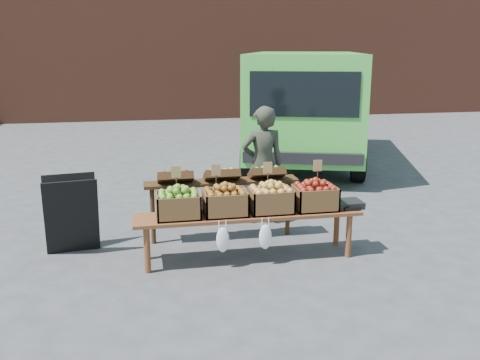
{
  "coord_description": "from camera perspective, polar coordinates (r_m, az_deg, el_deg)",
  "views": [
    {
      "loc": [
        -1.51,
        -5.67,
        2.49
      ],
      "look_at": [
        -0.24,
        0.75,
        0.85
      ],
      "focal_mm": 40.0,
      "sensor_mm": 36.0,
      "label": 1
    }
  ],
  "objects": [
    {
      "name": "crate_russet_pears",
      "position": [
        6.26,
        -1.59,
        -2.46
      ],
      "size": [
        0.5,
        0.4,
        0.28
      ],
      "primitive_type": null,
      "color": "brown",
      "rests_on": "display_bench"
    },
    {
      "name": "crate_green_apples",
      "position": [
        6.52,
        7.99,
        -1.9
      ],
      "size": [
        0.5,
        0.4,
        0.28
      ],
      "primitive_type": null,
      "color": "#6C1206",
      "rests_on": "display_bench"
    },
    {
      "name": "vendor",
      "position": [
        7.64,
        2.43,
        1.62
      ],
      "size": [
        0.63,
        0.43,
        1.69
      ],
      "primitive_type": "imported",
      "rotation": [
        0.0,
        0.0,
        3.19
      ],
      "color": "#2F3327",
      "rests_on": "ground"
    },
    {
      "name": "ground",
      "position": [
        6.37,
        3.47,
        -8.95
      ],
      "size": [
        80.0,
        80.0,
        0.0
      ],
      "primitive_type": "plane",
      "color": "#444446"
    },
    {
      "name": "chalkboard_sign",
      "position": [
        6.91,
        -17.55,
        -3.48
      ],
      "size": [
        0.68,
        0.44,
        0.97
      ],
      "primitive_type": null,
      "rotation": [
        0.0,
        0.0,
        0.14
      ],
      "color": "black",
      "rests_on": "ground"
    },
    {
      "name": "crate_golden_apples",
      "position": [
        6.19,
        -6.62,
        -2.72
      ],
      "size": [
        0.5,
        0.4,
        0.28
      ],
      "primitive_type": null,
      "color": "#46821F",
      "rests_on": "display_bench"
    },
    {
      "name": "delivery_van",
      "position": [
        11.74,
        6.85,
        7.57
      ],
      "size": [
        3.92,
        5.75,
        2.36
      ],
      "primitive_type": null,
      "rotation": [
        0.0,
        0.0,
        -0.32
      ],
      "color": "green",
      "rests_on": "ground"
    },
    {
      "name": "crate_red_apples",
      "position": [
        6.37,
        3.3,
        -2.18
      ],
      "size": [
        0.5,
        0.4,
        0.28
      ],
      "primitive_type": null,
      "color": "gold",
      "rests_on": "display_bench"
    },
    {
      "name": "back_table",
      "position": [
        7.0,
        -1.95,
        -2.27
      ],
      "size": [
        2.1,
        0.44,
        1.04
      ],
      "primitive_type": null,
      "color": "#35210F",
      "rests_on": "ground"
    },
    {
      "name": "display_bench",
      "position": [
        6.44,
        0.87,
        -5.95
      ],
      "size": [
        2.7,
        0.56,
        0.57
      ],
      "primitive_type": null,
      "color": "brown",
      "rests_on": "ground"
    },
    {
      "name": "weighing_scale",
      "position": [
        6.7,
        11.41,
        -2.51
      ],
      "size": [
        0.34,
        0.3,
        0.08
      ],
      "primitive_type": "cube",
      "color": "black",
      "rests_on": "display_bench"
    }
  ]
}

